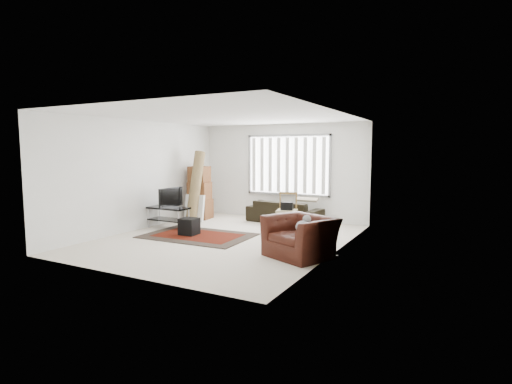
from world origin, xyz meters
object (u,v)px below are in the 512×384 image
side_chair (287,209)px  armchair (301,234)px  tv_stand (169,213)px  sofa (285,208)px  moving_boxes (200,194)px

side_chair → armchair: size_ratio=0.62×
tv_stand → sofa: bearing=42.4°
moving_boxes → armchair: (4.12, -2.53, -0.27)m
tv_stand → side_chair: 3.00m
tv_stand → side_chair: size_ratio=1.18×
moving_boxes → armchair: moving_boxes is taller
armchair → sofa: bearing=142.4°
sofa → armchair: size_ratio=1.39×
moving_boxes → side_chair: 2.85m
tv_stand → sofa: size_ratio=0.52×
sofa → side_chair: (0.41, -0.79, 0.11)m
tv_stand → moving_boxes: 1.56m
moving_boxes → side_chair: moving_boxes is taller
moving_boxes → side_chair: (2.84, -0.22, -0.20)m
armchair → moving_boxes: bearing=172.1°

